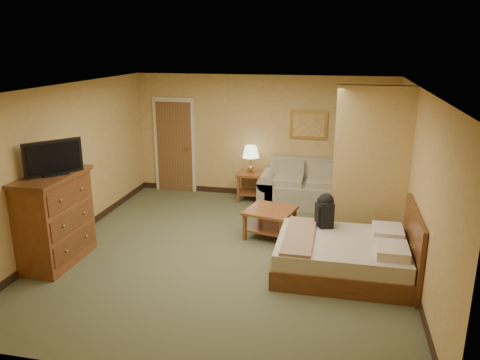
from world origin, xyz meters
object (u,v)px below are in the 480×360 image
(bed, at_px, (346,255))
(loveseat, at_px, (305,190))
(coffee_table, at_px, (270,217))
(dresser, at_px, (54,219))

(bed, bearing_deg, loveseat, 106.12)
(coffee_table, height_order, bed, bed)
(coffee_table, relative_size, bed, 0.48)
(dresser, relative_size, bed, 0.72)
(coffee_table, bearing_deg, loveseat, 75.99)
(loveseat, bearing_deg, coffee_table, -104.01)
(loveseat, xyz_separation_m, bed, (0.84, -2.89, -0.02))
(coffee_table, relative_size, dresser, 0.67)
(dresser, xyz_separation_m, bed, (4.30, 0.55, -0.42))
(loveseat, relative_size, bed, 0.96)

